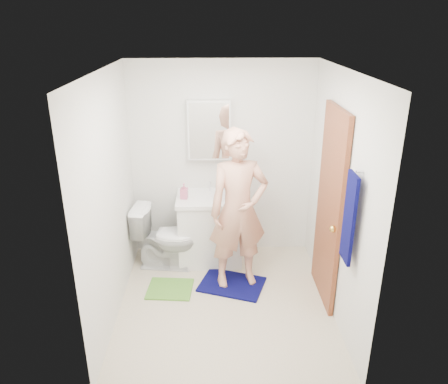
% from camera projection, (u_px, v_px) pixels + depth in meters
% --- Properties ---
extents(floor, '(2.20, 2.40, 0.02)m').
position_uv_depth(floor, '(225.00, 304.00, 4.64)').
color(floor, beige).
rests_on(floor, ground).
extents(ceiling, '(2.20, 2.40, 0.02)m').
position_uv_depth(ceiling, '(225.00, 69.00, 3.74)').
color(ceiling, white).
rests_on(ceiling, ground).
extents(wall_back, '(2.20, 0.02, 2.40)m').
position_uv_depth(wall_back, '(222.00, 161.00, 5.31)').
color(wall_back, silver).
rests_on(wall_back, ground).
extents(wall_front, '(2.20, 0.02, 2.40)m').
position_uv_depth(wall_front, '(230.00, 266.00, 3.07)').
color(wall_front, silver).
rests_on(wall_front, ground).
extents(wall_left, '(0.02, 2.40, 2.40)m').
position_uv_depth(wall_left, '(109.00, 200.00, 4.16)').
color(wall_left, silver).
rests_on(wall_left, ground).
extents(wall_right, '(0.02, 2.40, 2.40)m').
position_uv_depth(wall_right, '(340.00, 198.00, 4.22)').
color(wall_right, silver).
rests_on(wall_right, ground).
extents(vanity_cabinet, '(0.75, 0.55, 0.80)m').
position_uv_depth(vanity_cabinet, '(210.00, 230.00, 5.33)').
color(vanity_cabinet, white).
rests_on(vanity_cabinet, floor).
extents(countertop, '(0.79, 0.59, 0.05)m').
position_uv_depth(countertop, '(210.00, 198.00, 5.17)').
color(countertop, white).
rests_on(countertop, vanity_cabinet).
extents(sink_basin, '(0.40, 0.40, 0.03)m').
position_uv_depth(sink_basin, '(210.00, 197.00, 5.17)').
color(sink_basin, white).
rests_on(sink_basin, countertop).
extents(faucet, '(0.03, 0.03, 0.12)m').
position_uv_depth(faucet, '(210.00, 186.00, 5.31)').
color(faucet, silver).
rests_on(faucet, countertop).
extents(medicine_cabinet, '(0.50, 0.12, 0.70)m').
position_uv_depth(medicine_cabinet, '(209.00, 130.00, 5.09)').
color(medicine_cabinet, white).
rests_on(medicine_cabinet, wall_back).
extents(mirror_panel, '(0.46, 0.01, 0.66)m').
position_uv_depth(mirror_panel, '(209.00, 131.00, 5.03)').
color(mirror_panel, white).
rests_on(mirror_panel, wall_back).
extents(door, '(0.05, 0.80, 2.05)m').
position_uv_depth(door, '(329.00, 208.00, 4.42)').
color(door, '#974B29').
rests_on(door, ground).
extents(door_knob, '(0.07, 0.07, 0.07)m').
position_uv_depth(door_knob, '(333.00, 229.00, 4.15)').
color(door_knob, gold).
rests_on(door_knob, door).
extents(towel, '(0.03, 0.24, 0.80)m').
position_uv_depth(towel, '(349.00, 219.00, 3.67)').
color(towel, '#070847').
rests_on(towel, wall_right).
extents(towel_hook, '(0.06, 0.02, 0.02)m').
position_uv_depth(towel_hook, '(360.00, 171.00, 3.51)').
color(towel_hook, silver).
rests_on(towel_hook, wall_right).
extents(toilet, '(0.81, 0.53, 0.77)m').
position_uv_depth(toilet, '(166.00, 237.00, 5.20)').
color(toilet, white).
rests_on(toilet, floor).
extents(bath_mat, '(0.82, 0.70, 0.02)m').
position_uv_depth(bath_mat, '(232.00, 284.00, 4.94)').
color(bath_mat, '#070847').
rests_on(bath_mat, floor).
extents(green_rug, '(0.52, 0.46, 0.02)m').
position_uv_depth(green_rug, '(170.00, 289.00, 4.86)').
color(green_rug, '#5DA135').
rests_on(green_rug, floor).
extents(soap_dispenser, '(0.09, 0.10, 0.18)m').
position_uv_depth(soap_dispenser, '(184.00, 191.00, 5.08)').
color(soap_dispenser, '#CB5E81').
rests_on(soap_dispenser, countertop).
extents(toothbrush_cup, '(0.17, 0.17, 0.11)m').
position_uv_depth(toothbrush_cup, '(235.00, 190.00, 5.22)').
color(toothbrush_cup, '#753B83').
rests_on(toothbrush_cup, countertop).
extents(man, '(0.72, 0.55, 1.77)m').
position_uv_depth(man, '(238.00, 210.00, 4.66)').
color(man, tan).
rests_on(man, bath_mat).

